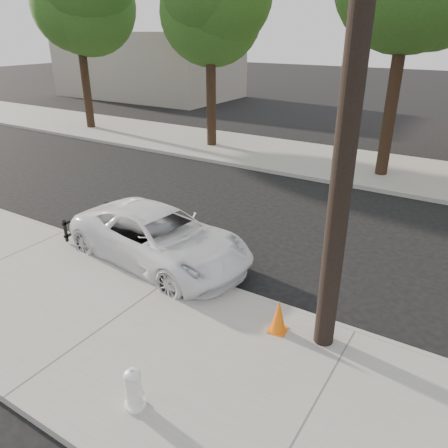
{
  "coord_description": "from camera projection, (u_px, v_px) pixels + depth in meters",
  "views": [
    {
      "loc": [
        5.41,
        -8.89,
        5.2
      ],
      "look_at": [
        0.44,
        -0.97,
        1.0
      ],
      "focal_mm": 35.0,
      "sensor_mm": 36.0,
      "label": 1
    }
  ],
  "objects": [
    {
      "name": "ground",
      "position": [
        229.0,
        242.0,
        11.62
      ],
      "size": [
        120.0,
        120.0,
        0.0
      ],
      "primitive_type": "plane",
      "color": "black",
      "rests_on": "ground"
    },
    {
      "name": "near_sidewalk",
      "position": [
        111.0,
        324.0,
        8.27
      ],
      "size": [
        90.0,
        4.4,
        0.15
      ],
      "primitive_type": "cube",
      "color": "gray",
      "rests_on": "ground"
    },
    {
      "name": "far_sidewalk",
      "position": [
        336.0,
        163.0,
        18.16
      ],
      "size": [
        90.0,
        5.0,
        0.15
      ],
      "primitive_type": "cube",
      "color": "gray",
      "rests_on": "ground"
    },
    {
      "name": "curb_near",
      "position": [
        181.0,
        274.0,
        9.97
      ],
      "size": [
        90.0,
        0.12,
        0.16
      ],
      "primitive_type": "cube",
      "color": "#9E9B93",
      "rests_on": "ground"
    },
    {
      "name": "building_far",
      "position": [
        149.0,
        65.0,
        35.75
      ],
      "size": [
        14.0,
        8.0,
        5.0
      ],
      "primitive_type": "cube",
      "color": "gray",
      "rests_on": "ground"
    },
    {
      "name": "utility_pole",
      "position": [
        355.0,
        69.0,
        5.87
      ],
      "size": [
        1.4,
        0.34,
        9.0
      ],
      "color": "black",
      "rests_on": "near_sidewalk"
    },
    {
      "name": "tree_b",
      "position": [
        212.0,
        3.0,
        18.15
      ],
      "size": [
        4.34,
        4.2,
        8.45
      ],
      "color": "black",
      "rests_on": "far_sidewalk"
    },
    {
      "name": "police_cruiser",
      "position": [
        160.0,
        238.0,
        10.37
      ],
      "size": [
        4.97,
        2.77,
        1.32
      ],
      "primitive_type": "imported",
      "rotation": [
        0.0,
        0.0,
        1.44
      ],
      "color": "white",
      "rests_on": "ground"
    },
    {
      "name": "fire_hydrant",
      "position": [
        134.0,
        389.0,
        6.26
      ],
      "size": [
        0.35,
        0.32,
        0.66
      ],
      "rotation": [
        0.0,
        0.0,
        -0.13
      ],
      "color": "white",
      "rests_on": "near_sidewalk"
    },
    {
      "name": "traffic_cone",
      "position": [
        279.0,
        316.0,
        7.86
      ],
      "size": [
        0.37,
        0.37,
        0.64
      ],
      "rotation": [
        0.0,
        0.0,
        0.13
      ],
      "color": "orange",
      "rests_on": "near_sidewalk"
    }
  ]
}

